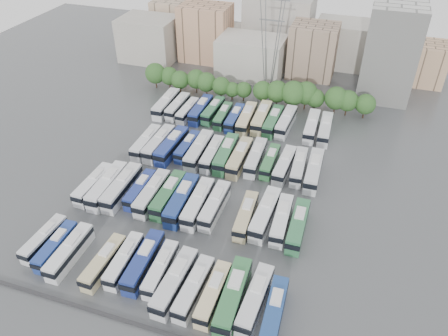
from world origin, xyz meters
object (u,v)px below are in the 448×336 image
(bus_r2_s2, at_px, (159,143))
(bus_r3_s6, at_px, (235,118))
(bus_r0_s11, at_px, (233,296))
(bus_r2_s12, at_px, (299,166))
(bus_r2_s11, at_px, (284,165))
(bus_r3_s2, at_px, (188,110))
(bus_r0_s12, at_px, (255,299))
(bus_r1_s5, at_px, (168,195))
(bus_r2_s3, at_px, (172,145))
(bus_r1_s12, at_px, (282,220))
(bus_r3_s8, at_px, (262,117))
(bus_r0_s13, at_px, (274,312))
(bus_r0_s0, at_px, (44,239))
(bus_r0_s5, at_px, (124,260))
(bus_r2_s8, at_px, (240,157))
(bus_r0_s10, at_px, (213,294))
(bus_r2_s1, at_px, (146,142))
(apartment_tower, at_px, (390,53))
(bus_r1_s3, at_px, (140,189))
(bus_r0_s7, at_px, (161,269))
(bus_r3_s0, at_px, (166,104))
(bus_r1_s0, at_px, (94,184))
(bus_r2_s6, at_px, (212,154))
(bus_r0_s8, at_px, (175,282))
(bus_r0_s6, at_px, (144,261))
(bus_r0_s4, at_px, (104,262))
(bus_r0_s9, at_px, (194,288))
(bus_r1_s11, at_px, (265,214))
(bus_r2_s7, at_px, (226,154))
(bus_r3_s10, at_px, (286,122))
(bus_r0_s2, at_px, (70,252))
(bus_r1_s13, at_px, (298,226))
(bus_r2_s13, at_px, (314,170))
(bus_r3_s13, at_px, (325,129))
(bus_r3_s3, at_px, (201,110))
(bus_r0_s1, at_px, (56,246))
(bus_r1_s4, at_px, (152,193))
(bus_r3_s9, at_px, (273,121))
(bus_r1_s10, at_px, (246,216))
(bus_r1_s6, at_px, (182,200))
(electricity_pylon, at_px, (271,29))
(bus_r1_s2, at_px, (122,187))
(bus_r2_s9, at_px, (256,157))
(bus_r3_s1, at_px, (178,106))
(bus_r1_s7, at_px, (198,203))
(bus_r1_s1, at_px, (107,185))
(bus_r2_s10, at_px, (270,161))

(bus_r2_s2, xyz_separation_m, bus_r3_s6, (13.32, 17.55, -0.22))
(bus_r0_s11, relative_size, bus_r2_s12, 1.14)
(bus_r2_s11, distance_m, bus_r3_s2, 34.20)
(bus_r3_s6, bearing_deg, bus_r0_s12, -70.25)
(bus_r1_s5, relative_size, bus_r2_s3, 0.96)
(bus_r1_s12, height_order, bus_r3_s8, bus_r3_s8)
(bus_r0_s13, xyz_separation_m, bus_r3_s6, (-23.14, 54.37, -0.04))
(bus_r0_s0, xyz_separation_m, bus_r0_s5, (16.22, -0.04, 0.07))
(bus_r2_s8, bearing_deg, bus_r0_s10, -79.60)
(bus_r2_s1, bearing_deg, apartment_tower, 41.10)
(bus_r1_s3, bearing_deg, bus_r0_s7, -54.70)
(bus_r0_s5, distance_m, bus_r3_s0, 55.93)
(bus_r1_s0, height_order, bus_r2_s11, bus_r2_s11)
(apartment_tower, relative_size, bus_r3_s2, 2.35)
(bus_r1_s5, height_order, bus_r2_s6, bus_r1_s5)
(bus_r0_s8, distance_m, bus_r0_s13, 16.43)
(bus_r0_s6, relative_size, bus_r1_s12, 1.04)
(bus_r0_s4, distance_m, bus_r2_s1, 37.17)
(bus_r0_s9, height_order, bus_r1_s11, bus_r1_s11)
(bus_r2_s12, relative_size, bus_r3_s2, 1.08)
(bus_r2_s7, height_order, bus_r3_s10, bus_r2_s7)
(bus_r0_s2, bearing_deg, bus_r1_s13, 26.56)
(bus_r1_s3, distance_m, bus_r2_s13, 37.20)
(bus_r0_s12, relative_size, bus_r3_s13, 0.98)
(bus_r3_s3, bearing_deg, bus_r0_s1, -97.49)
(bus_r1_s4, relative_size, bus_r1_s5, 0.99)
(bus_r3_s3, relative_size, bus_r3_s9, 1.00)
(bus_r1_s10, bearing_deg, bus_r3_s10, 87.14)
(bus_r1_s6, xyz_separation_m, bus_r3_s2, (-13.11, 35.02, -0.41))
(electricity_pylon, height_order, bus_r1_s12, electricity_pylon)
(bus_r0_s7, bearing_deg, bus_r0_s2, -177.12)
(bus_r1_s2, distance_m, bus_r3_s0, 36.80)
(bus_r0_s9, height_order, bus_r2_s9, bus_r2_s9)
(electricity_pylon, height_order, bus_r2_s2, electricity_pylon)
(bus_r0_s4, xyz_separation_m, bus_r2_s2, (-6.81, 36.23, 0.26))
(bus_r0_s12, height_order, bus_r1_s12, bus_r0_s12)
(bus_r0_s1, bearing_deg, apartment_tower, 56.24)
(bus_r2_s6, bearing_deg, bus_r2_s8, 0.80)
(bus_r0_s2, relative_size, bus_r3_s1, 1.01)
(bus_r1_s4, height_order, bus_r1_s7, bus_r1_s7)
(bus_r1_s1, distance_m, bus_r2_s2, 18.33)
(bus_r1_s1, distance_m, bus_r2_s10, 35.64)
(bus_r0_s1, relative_size, bus_r1_s11, 0.82)
(bus_r0_s9, distance_m, bus_r2_s1, 44.79)
(bus_r3_s2, bearing_deg, bus_r2_s8, -39.70)
(bus_r1_s11, xyz_separation_m, bus_r2_s10, (-3.27, 17.71, -0.35))
(bus_r0_s8, bearing_deg, bus_r1_s11, 66.27)
(bus_r0_s9, distance_m, bus_r3_s6, 55.02)
(bus_r2_s2, relative_size, bus_r3_s3, 1.03)
(bus_r2_s9, height_order, bus_r2_s13, bus_r2_s13)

